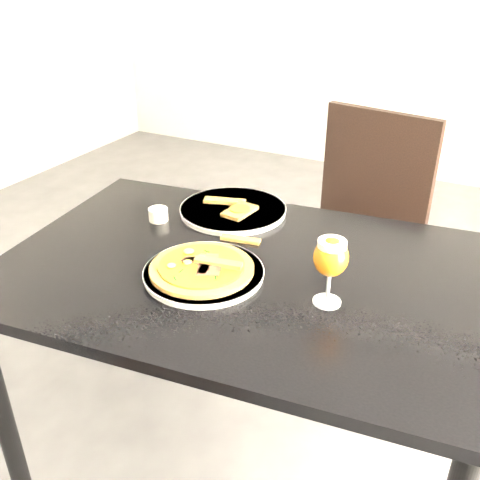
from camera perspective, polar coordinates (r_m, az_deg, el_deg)
The scene contains 9 objects.
dining_table at distance 1.37m, azimuth 0.30°, elevation -5.97°, with size 1.29×0.94×0.75m.
chair_far at distance 1.99m, azimuth 12.07°, elevation 0.53°, with size 0.52×0.52×0.96m.
plate_main at distance 1.28m, azimuth -3.88°, elevation -3.51°, with size 0.29×0.29×0.02m, color white.
pizza at distance 1.28m, azimuth -4.05°, elevation -2.92°, with size 0.25×0.25×0.03m.
plate_second at distance 1.60m, azimuth -0.75°, elevation 3.22°, with size 0.31×0.31×0.02m, color white.
crust_scraps at distance 1.58m, azimuth -0.57°, elevation 3.49°, with size 0.18×0.13×0.01m.
loose_crust at distance 1.44m, azimuth 0.05°, elevation 0.08°, with size 0.11×0.02×0.01m, color olive.
sauce_cup at distance 1.56m, azimuth -8.72°, elevation 2.78°, with size 0.06×0.06×0.04m.
beer_glass at distance 1.15m, azimuth 9.67°, elevation -1.88°, with size 0.08×0.08×0.16m.
Camera 1 is at (0.54, -0.84, 1.43)m, focal length 40.00 mm.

